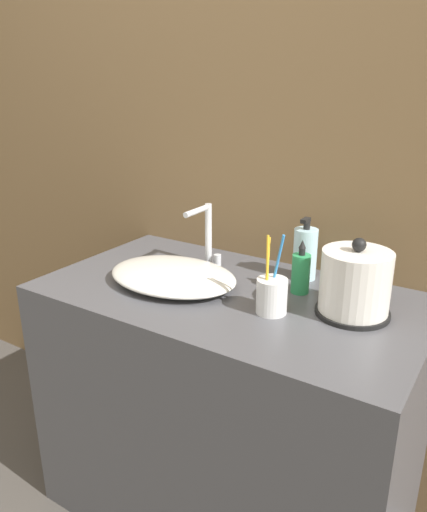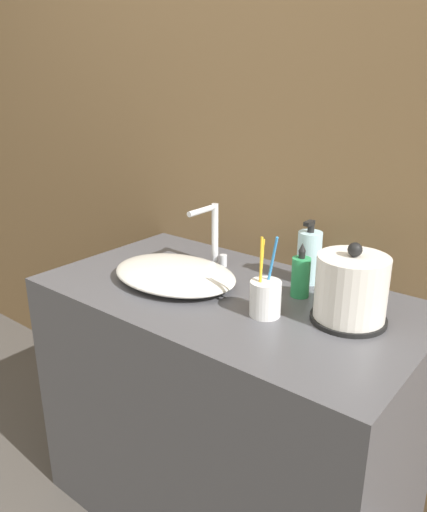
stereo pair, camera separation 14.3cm
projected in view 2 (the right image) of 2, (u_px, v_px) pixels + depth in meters
wall_back at (294, 108)px, 1.51m from camera, size 6.00×0.04×2.60m
vanity_counter at (226, 409)px, 1.57m from camera, size 1.11×0.61×0.80m
sink_basin at (175, 274)px, 1.50m from camera, size 0.41×0.30×0.05m
faucet at (213, 232)px, 1.60m from camera, size 0.06×0.14×0.20m
electric_kettle at (351, 291)px, 1.24m from camera, size 0.19×0.19×0.21m
toothbrush_cup at (265, 297)px, 1.28m from camera, size 0.08×0.08×0.22m
lotion_bottle at (309, 257)px, 1.48m from camera, size 0.07×0.07×0.19m
shampoo_bottle at (301, 276)px, 1.39m from camera, size 0.05×0.05×0.16m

